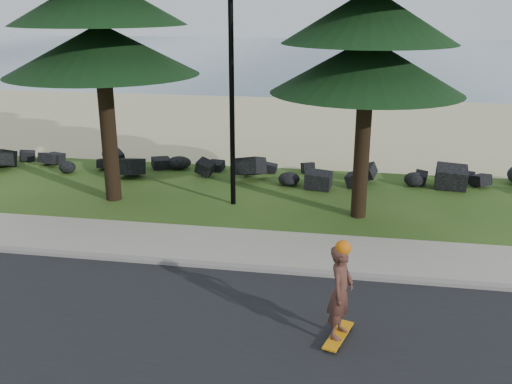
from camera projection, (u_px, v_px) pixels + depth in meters
The scene contains 9 objects.
ground at pixel (205, 249), 13.21m from camera, with size 160.00×160.00×0.00m, color #294616.
road at pixel (133, 365), 9.00m from camera, with size 160.00×7.00×0.02m, color black.
kerb at pixel (194, 264), 12.36m from camera, with size 160.00×0.20×0.10m, color gray.
sidewalk at pixel (207, 244), 13.39m from camera, with size 160.00×2.00×0.08m, color gray.
beach_sand at pixel (283, 124), 26.76m from camera, with size 160.00×15.00×0.01m, color tan.
ocean at pixel (325, 55), 60.87m from camera, with size 160.00×58.00×0.01m, color #365267.
seawall_boulders at pixel (248, 179), 18.45m from camera, with size 60.00×2.40×1.10m, color black, non-canonical shape.
lamp_post at pixel (231, 55), 14.89m from camera, with size 0.25×0.14×8.14m.
skateboarder at pixel (341, 292), 9.38m from camera, with size 0.54×1.00×1.82m.
Camera 1 is at (3.21, -11.73, 5.47)m, focal length 40.00 mm.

